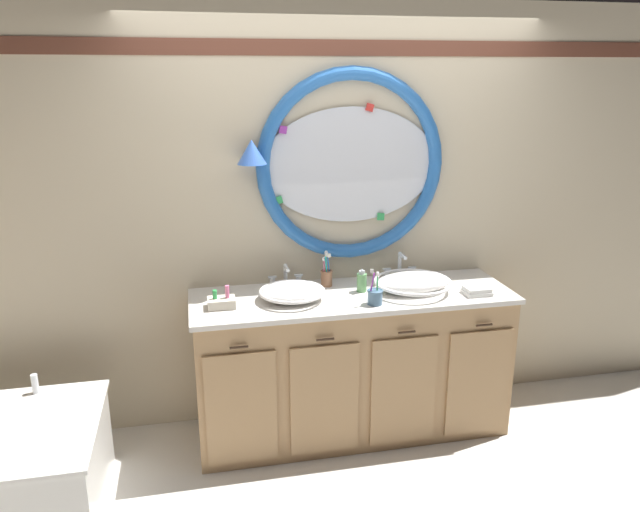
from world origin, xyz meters
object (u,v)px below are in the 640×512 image
(sink_basin_right, at_px, (413,282))
(sink_basin_left, at_px, (292,292))
(toothbrush_holder_left, at_px, (327,276))
(soap_dispenser, at_px, (362,282))
(toothbrush_holder_right, at_px, (375,296))
(folded_hand_towel, at_px, (477,291))
(toiletry_basket, at_px, (222,302))

(sink_basin_right, bearing_deg, sink_basin_left, 180.00)
(toothbrush_holder_left, xyz_separation_m, soap_dispenser, (0.19, -0.14, -0.00))
(sink_basin_left, distance_m, toothbrush_holder_left, 0.32)
(toothbrush_holder_right, relative_size, folded_hand_towel, 1.37)
(sink_basin_left, xyz_separation_m, toothbrush_holder_left, (0.25, 0.20, 0.01))
(sink_basin_left, height_order, toothbrush_holder_left, toothbrush_holder_left)
(sink_basin_left, height_order, soap_dispenser, soap_dispenser)
(sink_basin_left, bearing_deg, toiletry_basket, -175.70)
(sink_basin_right, relative_size, folded_hand_towel, 3.08)
(sink_basin_right, bearing_deg, toothbrush_holder_right, -150.27)
(sink_basin_left, xyz_separation_m, toiletry_basket, (-0.41, -0.03, -0.02))
(toothbrush_holder_right, bearing_deg, soap_dispenser, 94.16)
(sink_basin_left, xyz_separation_m, folded_hand_towel, (1.09, -0.14, -0.03))
(toiletry_basket, bearing_deg, sink_basin_right, 1.53)
(folded_hand_towel, bearing_deg, sink_basin_right, 158.84)
(toothbrush_holder_right, xyz_separation_m, toiletry_basket, (-0.86, 0.13, -0.02))
(toothbrush_holder_left, height_order, soap_dispenser, toothbrush_holder_left)
(sink_basin_right, bearing_deg, toothbrush_holder_left, 158.02)
(sink_basin_right, bearing_deg, toiletry_basket, -178.47)
(sink_basin_left, height_order, sink_basin_right, sink_basin_right)
(sink_basin_right, height_order, toothbrush_holder_right, toothbrush_holder_right)
(folded_hand_towel, relative_size, toiletry_basket, 1.00)
(sink_basin_left, height_order, toiletry_basket, toiletry_basket)
(sink_basin_left, relative_size, folded_hand_towel, 2.52)
(sink_basin_left, bearing_deg, toothbrush_holder_left, 38.58)
(toothbrush_holder_right, xyz_separation_m, soap_dispenser, (-0.02, 0.22, 0.01))
(folded_hand_towel, bearing_deg, soap_dispenser, 163.78)
(toothbrush_holder_right, relative_size, toiletry_basket, 1.37)
(toothbrush_holder_left, bearing_deg, toiletry_basket, -160.79)
(sink_basin_right, distance_m, folded_hand_towel, 0.38)
(sink_basin_right, height_order, soap_dispenser, soap_dispenser)
(toothbrush_holder_left, bearing_deg, toothbrush_holder_right, -61.03)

